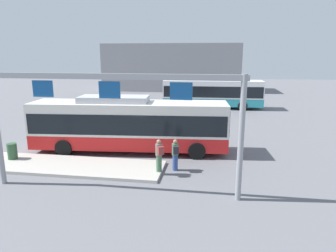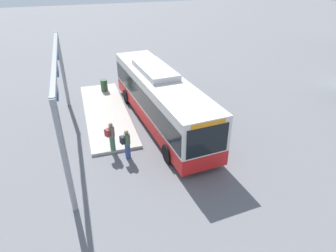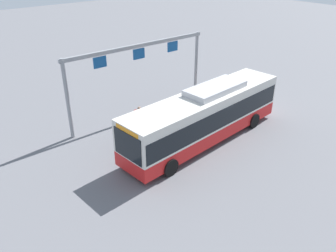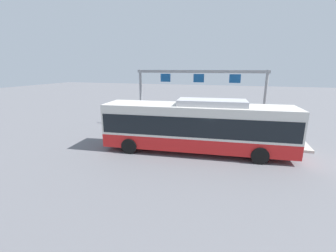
% 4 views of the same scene
% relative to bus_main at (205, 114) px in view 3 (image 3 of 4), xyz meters
% --- Properties ---
extents(ground_plane, '(120.00, 120.00, 0.00)m').
position_rel_bus_main_xyz_m(ground_plane, '(0.01, 0.00, -1.81)').
color(ground_plane, slate).
extents(platform_curb, '(10.00, 2.80, 0.16)m').
position_rel_bus_main_xyz_m(platform_curb, '(-2.39, -3.22, -1.73)').
color(platform_curb, '#B2ADA3').
rests_on(platform_curb, ground).
extents(bus_main, '(12.08, 3.49, 3.46)m').
position_rel_bus_main_xyz_m(bus_main, '(0.00, 0.00, 0.00)').
color(bus_main, red).
rests_on(bus_main, ground).
extents(person_boarding, '(0.44, 0.58, 1.67)m').
position_rel_bus_main_xyz_m(person_boarding, '(3.23, -2.79, -0.92)').
color(person_boarding, '#334C8C').
rests_on(person_boarding, ground).
extents(person_waiting_near, '(0.53, 0.61, 1.67)m').
position_rel_bus_main_xyz_m(person_waiting_near, '(2.51, -3.47, -0.76)').
color(person_waiting_near, '#476B4C').
rests_on(person_waiting_near, platform_curb).
extents(platform_sign_gantry, '(11.19, 0.24, 5.20)m').
position_rel_bus_main_xyz_m(platform_sign_gantry, '(0.85, -5.62, 2.03)').
color(platform_sign_gantry, gray).
rests_on(platform_sign_gantry, ground).
extents(trash_bin, '(0.52, 0.52, 0.90)m').
position_rel_bus_main_xyz_m(trash_bin, '(-6.03, -2.84, -1.20)').
color(trash_bin, '#2D5133').
rests_on(trash_bin, platform_curb).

